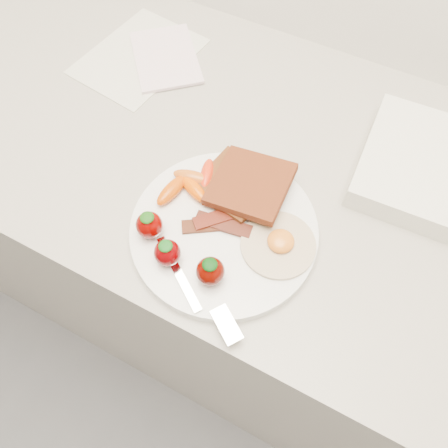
% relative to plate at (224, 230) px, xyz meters
% --- Properties ---
extents(counter, '(2.00, 0.60, 0.90)m').
position_rel_plate_xyz_m(counter, '(-0.02, 0.15, -0.46)').
color(counter, gray).
rests_on(counter, ground).
extents(plate, '(0.27, 0.27, 0.02)m').
position_rel_plate_xyz_m(plate, '(0.00, 0.00, 0.00)').
color(plate, white).
rests_on(plate, counter).
extents(toast_lower, '(0.11, 0.11, 0.01)m').
position_rel_plate_xyz_m(toast_lower, '(-0.02, 0.07, 0.02)').
color(toast_lower, '#502A14').
rests_on(toast_lower, plate).
extents(toast_upper, '(0.12, 0.11, 0.03)m').
position_rel_plate_xyz_m(toast_upper, '(0.01, 0.07, 0.03)').
color(toast_upper, '#3C1104').
rests_on(toast_upper, toast_lower).
extents(fried_egg, '(0.13, 0.13, 0.02)m').
position_rel_plate_xyz_m(fried_egg, '(0.08, 0.01, 0.01)').
color(fried_egg, beige).
rests_on(fried_egg, plate).
extents(bacon_strips, '(0.10, 0.09, 0.01)m').
position_rel_plate_xyz_m(bacon_strips, '(-0.01, 0.00, 0.01)').
color(bacon_strips, '#370F0B').
rests_on(bacon_strips, plate).
extents(baby_carrots, '(0.08, 0.11, 0.02)m').
position_rel_plate_xyz_m(baby_carrots, '(-0.08, 0.04, 0.02)').
color(baby_carrots, '#C65B18').
rests_on(baby_carrots, plate).
extents(strawberries, '(0.14, 0.06, 0.05)m').
position_rel_plate_xyz_m(strawberries, '(-0.04, -0.07, 0.03)').
color(strawberries, '#5F0100').
rests_on(strawberries, plate).
extents(fork, '(0.17, 0.09, 0.00)m').
position_rel_plate_xyz_m(fork, '(0.02, -0.11, 0.01)').
color(fork, silver).
rests_on(fork, plate).
extents(paper_sheet, '(0.20, 0.25, 0.00)m').
position_rel_plate_xyz_m(paper_sheet, '(-0.32, 0.26, -0.01)').
color(paper_sheet, beige).
rests_on(paper_sheet, counter).
extents(notepad, '(0.19, 0.20, 0.01)m').
position_rel_plate_xyz_m(notepad, '(-0.27, 0.28, -0.00)').
color(notepad, silver).
rests_on(notepad, paper_sheet).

